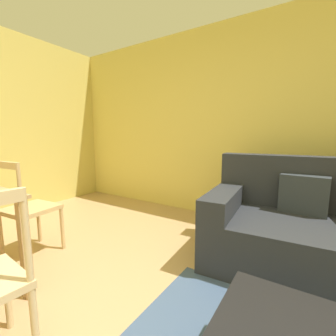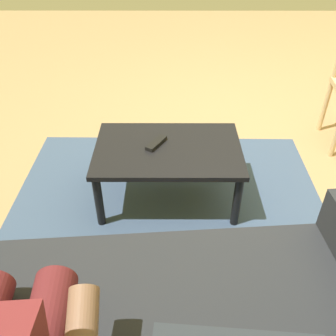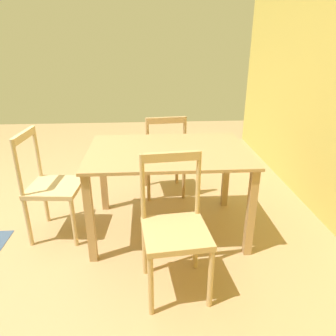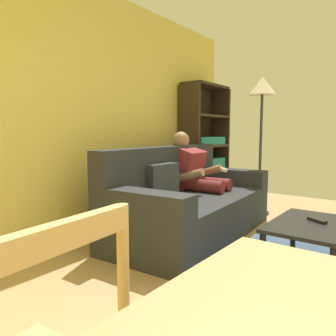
{
  "view_description": "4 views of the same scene",
  "coord_description": "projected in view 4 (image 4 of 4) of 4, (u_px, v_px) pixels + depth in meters",
  "views": [
    {
      "loc": [
        0.78,
        -0.39,
        1.17
      ],
      "look_at": [
        -0.22,
        1.19,
        0.9
      ],
      "focal_mm": 24.17,
      "sensor_mm": 36.0,
      "label": 1
    },
    {
      "loc": [
        0.91,
        2.41,
        1.64
      ],
      "look_at": [
        0.91,
        0.57,
        0.23
      ],
      "focal_mm": 39.57,
      "sensor_mm": 36.0,
      "label": 2
    },
    {
      "loc": [
        -1.33,
        2.41,
        1.63
      ],
      "look_at": [
        -1.5,
        -0.07,
        0.6
      ],
      "focal_mm": 33.84,
      "sensor_mm": 36.0,
      "label": 3
    },
    {
      "loc": [
        -1.85,
        -0.07,
        1.13
      ],
      "look_at": [
        -0.22,
        1.19,
        0.9
      ],
      "focal_mm": 34.27,
      "sensor_mm": 36.0,
      "label": 4
    }
  ],
  "objects": [
    {
      "name": "couch",
      "position": [
        188.0,
        204.0,
        3.55
      ],
      "size": [
        2.22,
        1.14,
        0.97
      ],
      "color": "#282B30",
      "rests_on": "ground_plane"
    },
    {
      "name": "coffee_table",
      "position": [
        310.0,
        229.0,
        2.66
      ],
      "size": [
        0.88,
        0.58,
        0.39
      ],
      "color": "black",
      "rests_on": "ground_plane"
    },
    {
      "name": "floor_lamp",
      "position": [
        262.0,
        99.0,
        4.33
      ],
      "size": [
        0.36,
        0.36,
        1.88
      ],
      "color": "black",
      "rests_on": "ground_plane"
    },
    {
      "name": "area_rug",
      "position": [
        309.0,
        267.0,
        2.69
      ],
      "size": [
        2.02,
        1.43,
        0.01
      ],
      "primitive_type": "cube",
      "rotation": [
        0.0,
        0.0,
        -0.01
      ],
      "color": "#3D5170",
      "rests_on": "ground_plane"
    },
    {
      "name": "wall_back",
      "position": [
        55.0,
        112.0,
        3.15
      ],
      "size": [
        6.05,
        0.12,
        2.66
      ],
      "primitive_type": "cube",
      "color": "#DBC660",
      "rests_on": "ground_plane"
    },
    {
      "name": "person_lounging",
      "position": [
        198.0,
        177.0,
        3.85
      ],
      "size": [
        0.61,
        0.93,
        1.14
      ],
      "color": "maroon",
      "rests_on": "ground_plane"
    },
    {
      "name": "bookshelf",
      "position": [
        204.0,
        155.0,
        4.98
      ],
      "size": [
        0.94,
        0.36,
        1.85
      ],
      "color": "#2D2319",
      "rests_on": "ground_plane"
    },
    {
      "name": "tv_remote",
      "position": [
        317.0,
        220.0,
        2.69
      ],
      "size": [
        0.13,
        0.17,
        0.02
      ],
      "primitive_type": "cube",
      "rotation": [
        0.0,
        0.0,
        2.6
      ],
      "color": "black",
      "rests_on": "coffee_table"
    }
  ]
}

